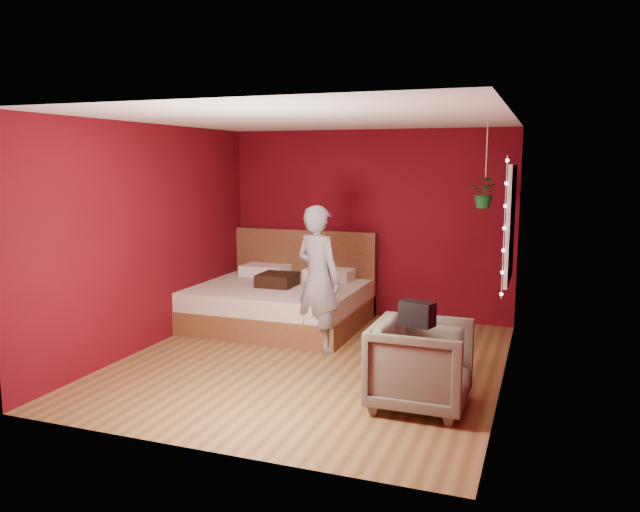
{
  "coord_description": "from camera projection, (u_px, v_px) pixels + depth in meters",
  "views": [
    {
      "loc": [
        2.35,
        -6.11,
        2.17
      ],
      "look_at": [
        -0.04,
        0.4,
        1.11
      ],
      "focal_mm": 35.0,
      "sensor_mm": 36.0,
      "label": 1
    }
  ],
  "objects": [
    {
      "name": "floor",
      "position": [
        311.0,
        362.0,
        6.8
      ],
      "size": [
        4.5,
        4.5,
        0.0
      ],
      "primitive_type": "plane",
      "color": "olive",
      "rests_on": "ground"
    },
    {
      "name": "room_walls",
      "position": [
        311.0,
        208.0,
        6.55
      ],
      "size": [
        4.04,
        4.54,
        2.62
      ],
      "color": "#5B0912",
      "rests_on": "ground"
    },
    {
      "name": "window",
      "position": [
        510.0,
        224.0,
        6.74
      ],
      "size": [
        0.05,
        0.97,
        1.27
      ],
      "color": "white",
      "rests_on": "room_walls"
    },
    {
      "name": "fairy_lights",
      "position": [
        504.0,
        228.0,
        6.26
      ],
      "size": [
        0.04,
        0.04,
        1.45
      ],
      "color": "silver",
      "rests_on": "room_walls"
    },
    {
      "name": "bed",
      "position": [
        282.0,
        301.0,
        8.36
      ],
      "size": [
        2.16,
        1.84,
        1.19
      ],
      "color": "brown",
      "rests_on": "ground"
    },
    {
      "name": "person",
      "position": [
        318.0,
        279.0,
        7.12
      ],
      "size": [
        0.72,
        0.61,
        1.68
      ],
      "primitive_type": "imported",
      "rotation": [
        0.0,
        0.0,
        2.74
      ],
      "color": "gray",
      "rests_on": "ground"
    },
    {
      "name": "armchair",
      "position": [
        421.0,
        365.0,
        5.5
      ],
      "size": [
        0.86,
        0.83,
        0.78
      ],
      "primitive_type": "imported",
      "rotation": [
        0.0,
        0.0,
        1.57
      ],
      "color": "#6B6754",
      "rests_on": "ground"
    },
    {
      "name": "handbag",
      "position": [
        417.0,
        314.0,
        5.32
      ],
      "size": [
        0.33,
        0.23,
        0.21
      ],
      "primitive_type": "cube",
      "rotation": [
        0.0,
        0.0,
        -0.33
      ],
      "color": "black",
      "rests_on": "armchair"
    },
    {
      "name": "throw_pillow",
      "position": [
        277.0,
        280.0,
        8.2
      ],
      "size": [
        0.47,
        0.47,
        0.17
      ],
      "primitive_type": "cube",
      "rotation": [
        0.0,
        0.0,
        0.01
      ],
      "color": "black",
      "rests_on": "bed"
    },
    {
      "name": "hanging_plant",
      "position": [
        485.0,
        193.0,
        7.26
      ],
      "size": [
        0.41,
        0.39,
        0.98
      ],
      "color": "silver",
      "rests_on": "room_walls"
    }
  ]
}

